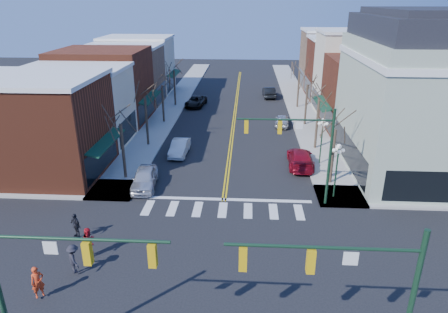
% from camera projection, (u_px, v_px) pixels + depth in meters
% --- Properties ---
extents(ground, '(160.00, 160.00, 0.00)m').
position_uv_depth(ground, '(216.00, 264.00, 22.61)').
color(ground, black).
rests_on(ground, ground).
extents(sidewalk_left, '(3.50, 70.00, 0.15)m').
position_uv_depth(sidewalk_left, '(147.00, 141.00, 41.60)').
color(sidewalk_left, '#9E9B93').
rests_on(sidewalk_left, ground).
extents(sidewalk_right, '(3.50, 70.00, 0.15)m').
position_uv_depth(sidewalk_right, '(317.00, 145.00, 40.63)').
color(sidewalk_right, '#9E9B93').
rests_on(sidewalk_right, ground).
extents(bldg_left_brick_a, '(10.00, 8.50, 8.00)m').
position_uv_depth(bldg_left_brick_a, '(39.00, 129.00, 32.87)').
color(bldg_left_brick_a, maroon).
rests_on(bldg_left_brick_a, ground).
extents(bldg_left_stucco_a, '(10.00, 7.00, 7.50)m').
position_uv_depth(bldg_left_stucco_a, '(77.00, 107.00, 40.14)').
color(bldg_left_stucco_a, beige).
rests_on(bldg_left_stucco_a, ground).
extents(bldg_left_brick_b, '(10.00, 9.00, 8.50)m').
position_uv_depth(bldg_left_brick_b, '(104.00, 86.00, 47.37)').
color(bldg_left_brick_b, maroon).
rests_on(bldg_left_brick_b, ground).
extents(bldg_left_tan, '(10.00, 7.50, 7.80)m').
position_uv_depth(bldg_left_tan, '(124.00, 76.00, 55.15)').
color(bldg_left_tan, '#946F52').
rests_on(bldg_left_tan, ground).
extents(bldg_left_stucco_b, '(10.00, 8.00, 8.20)m').
position_uv_depth(bldg_left_stucco_b, '(139.00, 66.00, 62.25)').
color(bldg_left_stucco_b, beige).
rests_on(bldg_left_stucco_b, ground).
extents(bldg_right_brick_a, '(10.00, 8.50, 8.00)m').
position_uv_depth(bldg_right_brick_a, '(373.00, 95.00, 44.13)').
color(bldg_right_brick_a, maroon).
rests_on(bldg_right_brick_a, ground).
extents(bldg_right_stucco, '(10.00, 7.00, 10.00)m').
position_uv_depth(bldg_right_stucco, '(357.00, 73.00, 50.94)').
color(bldg_right_stucco, beige).
rests_on(bldg_right_stucco, ground).
extents(bldg_right_brick_b, '(10.00, 8.00, 8.50)m').
position_uv_depth(bldg_right_brick_b, '(343.00, 69.00, 58.17)').
color(bldg_right_brick_b, maroon).
rests_on(bldg_right_brick_b, ground).
extents(bldg_right_tan, '(10.00, 8.00, 9.00)m').
position_uv_depth(bldg_right_tan, '(333.00, 60.00, 65.49)').
color(bldg_right_tan, '#946F52').
rests_on(bldg_right_tan, ground).
extents(victorian_corner, '(12.25, 14.25, 13.30)m').
position_uv_depth(victorian_corner, '(430.00, 94.00, 32.66)').
color(victorian_corner, '#A0AE97').
rests_on(victorian_corner, ground).
extents(traffic_mast_near_left, '(6.60, 0.28, 7.20)m').
position_uv_depth(traffic_mast_near_left, '(45.00, 278.00, 14.31)').
color(traffic_mast_near_left, '#14331E').
rests_on(traffic_mast_near_left, ground).
extents(traffic_mast_near_right, '(6.60, 0.28, 7.20)m').
position_uv_depth(traffic_mast_near_right, '(359.00, 290.00, 13.70)').
color(traffic_mast_near_right, '#14331E').
rests_on(traffic_mast_near_right, ground).
extents(traffic_mast_far_right, '(6.60, 0.28, 7.20)m').
position_uv_depth(traffic_mast_far_right, '(304.00, 144.00, 27.41)').
color(traffic_mast_far_right, '#14331E').
rests_on(traffic_mast_far_right, ground).
extents(lamppost_corner, '(0.36, 0.36, 4.33)m').
position_uv_depth(lamppost_corner, '(337.00, 162.00, 28.93)').
color(lamppost_corner, '#14331E').
rests_on(lamppost_corner, ground).
extents(lamppost_midblock, '(0.36, 0.36, 4.33)m').
position_uv_depth(lamppost_midblock, '(322.00, 133.00, 34.96)').
color(lamppost_midblock, '#14331E').
rests_on(lamppost_midblock, ground).
extents(tree_left_a, '(0.24, 0.24, 4.76)m').
position_uv_depth(tree_left_a, '(123.00, 152.00, 32.38)').
color(tree_left_a, '#382B21').
rests_on(tree_left_a, ground).
extents(tree_left_b, '(0.24, 0.24, 5.04)m').
position_uv_depth(tree_left_b, '(147.00, 122.00, 39.75)').
color(tree_left_b, '#382B21').
rests_on(tree_left_b, ground).
extents(tree_left_c, '(0.24, 0.24, 4.55)m').
position_uv_depth(tree_left_c, '(163.00, 104.00, 47.25)').
color(tree_left_c, '#382B21').
rests_on(tree_left_c, ground).
extents(tree_left_d, '(0.24, 0.24, 4.90)m').
position_uv_depth(tree_left_d, '(175.00, 88.00, 54.60)').
color(tree_left_d, '#382B21').
rests_on(tree_left_d, ground).
extents(tree_right_a, '(0.24, 0.24, 4.62)m').
position_uv_depth(tree_right_a, '(332.00, 157.00, 31.48)').
color(tree_right_a, '#382B21').
rests_on(tree_right_a, ground).
extents(tree_right_b, '(0.24, 0.24, 5.18)m').
position_uv_depth(tree_right_b, '(317.00, 124.00, 38.79)').
color(tree_right_b, '#382B21').
rests_on(tree_right_b, ground).
extents(tree_right_c, '(0.24, 0.24, 4.83)m').
position_uv_depth(tree_right_c, '(306.00, 105.00, 46.27)').
color(tree_right_c, '#382B21').
rests_on(tree_right_c, ground).
extents(tree_right_d, '(0.24, 0.24, 4.97)m').
position_uv_depth(tree_right_d, '(298.00, 90.00, 53.66)').
color(tree_right_d, '#382B21').
rests_on(tree_right_d, ground).
extents(car_left_near, '(2.24, 4.65, 1.53)m').
position_uv_depth(car_left_near, '(145.00, 178.00, 31.50)').
color(car_left_near, silver).
rests_on(car_left_near, ground).
extents(car_left_mid, '(1.61, 4.25, 1.39)m').
position_uv_depth(car_left_mid, '(180.00, 148.00, 38.14)').
color(car_left_mid, silver).
rests_on(car_left_mid, ground).
extents(car_left_far, '(2.87, 5.17, 1.37)m').
position_uv_depth(car_left_far, '(196.00, 101.00, 55.04)').
color(car_left_far, black).
rests_on(car_left_far, ground).
extents(car_right_near, '(2.32, 5.34, 1.53)m').
position_uv_depth(car_right_near, '(300.00, 158.00, 35.44)').
color(car_right_near, maroon).
rests_on(car_right_near, ground).
extents(car_right_mid, '(1.97, 4.09, 1.35)m').
position_uv_depth(car_right_mid, '(282.00, 120.00, 46.66)').
color(car_right_mid, silver).
rests_on(car_right_mid, ground).
extents(car_right_far, '(1.96, 4.84, 1.56)m').
position_uv_depth(car_right_far, '(269.00, 92.00, 60.00)').
color(car_right_far, black).
rests_on(car_right_far, ground).
extents(pedestrian_red_a, '(0.73, 0.72, 1.71)m').
position_uv_depth(pedestrian_red_a, '(38.00, 282.00, 19.68)').
color(pedestrian_red_a, red).
rests_on(pedestrian_red_a, sidewalk_left).
extents(pedestrian_red_b, '(0.81, 0.96, 1.77)m').
position_uv_depth(pedestrian_red_b, '(89.00, 242.00, 22.87)').
color(pedestrian_red_b, red).
rests_on(pedestrian_red_b, sidewalk_left).
extents(pedestrian_dark_a, '(1.00, 0.86, 1.61)m').
position_uv_depth(pedestrian_dark_a, '(76.00, 225.00, 24.67)').
color(pedestrian_dark_a, black).
rests_on(pedestrian_dark_a, sidewalk_left).
extents(pedestrian_dark_b, '(1.18, 1.24, 1.69)m').
position_uv_depth(pedestrian_dark_b, '(74.00, 259.00, 21.44)').
color(pedestrian_dark_b, black).
rests_on(pedestrian_dark_b, sidewalk_left).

